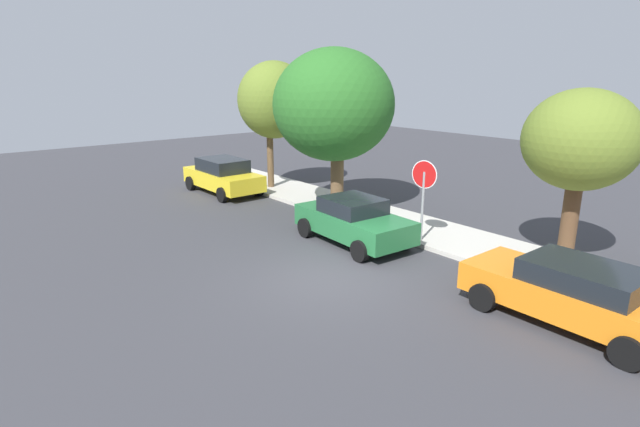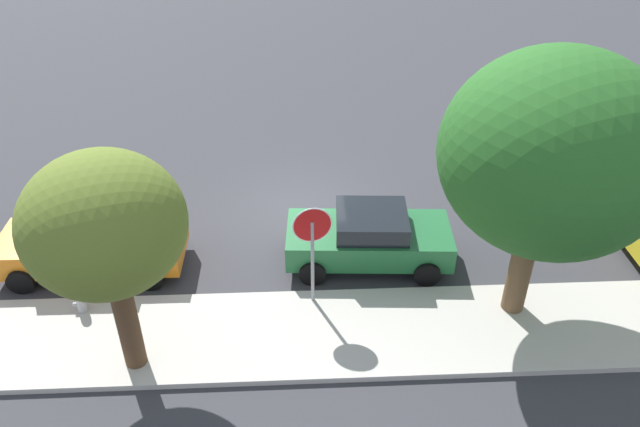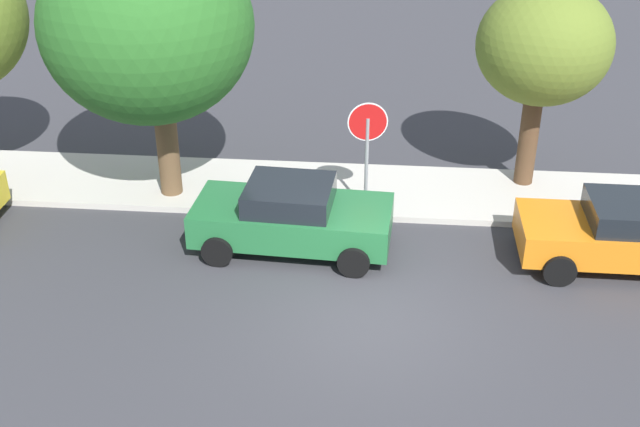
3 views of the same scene
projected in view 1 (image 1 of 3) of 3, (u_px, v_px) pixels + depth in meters
ground_plane at (331, 278)px, 13.17m from camera, size 60.00×60.00×0.00m
sidewalk_curb at (447, 237)px, 16.19m from camera, size 32.00×2.68×0.14m
stop_sign at (424, 187)px, 15.26m from camera, size 0.86×0.14×2.68m
parked_car_green at (353, 220)px, 15.70m from camera, size 4.14×2.21×1.46m
parked_car_orange at (573, 292)px, 10.55m from camera, size 4.44×1.99×1.42m
parked_car_yellow at (223, 176)px, 22.27m from camera, size 4.35×2.02×1.56m
street_tree_near_corner at (334, 106)px, 18.39m from camera, size 4.51×4.51×6.14m
street_tree_mid_block at (274, 100)px, 22.05m from camera, size 3.25×3.25×5.75m
street_tree_far at (581, 142)px, 13.01m from camera, size 2.96×2.96×4.87m
fire_hydrant at (597, 285)px, 11.86m from camera, size 0.30×0.22×0.72m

